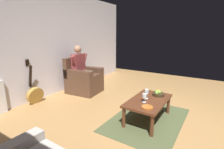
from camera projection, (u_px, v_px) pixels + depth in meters
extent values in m
plane|color=#AB7D49|center=(176.00, 126.00, 2.95)|extent=(7.53, 7.53, 0.00)
cube|color=silver|center=(51.00, 43.00, 4.27)|extent=(6.38, 0.06, 2.65)
cube|color=#4B5332|center=(147.00, 119.00, 3.16)|extent=(1.76, 1.22, 0.01)
cube|color=#513728|center=(85.00, 85.00, 4.59)|extent=(0.80, 0.88, 0.42)
cube|color=#513728|center=(86.00, 76.00, 4.51)|extent=(0.45, 0.73, 0.10)
cube|color=#513728|center=(90.00, 71.00, 4.76)|extent=(0.25, 0.83, 0.24)
cube|color=#513728|center=(78.00, 75.00, 4.28)|extent=(0.25, 0.83, 0.24)
cube|color=#513728|center=(74.00, 66.00, 4.63)|extent=(0.72, 0.19, 0.53)
cube|color=brown|center=(78.00, 64.00, 4.54)|extent=(0.40, 0.22, 0.52)
sphere|color=#A87A5B|center=(78.00, 49.00, 4.44)|extent=(0.20, 0.20, 0.20)
cylinder|color=brown|center=(87.00, 72.00, 4.61)|extent=(0.17, 0.40, 0.13)
cylinder|color=brown|center=(94.00, 83.00, 4.59)|extent=(0.13, 0.13, 0.52)
cylinder|color=brown|center=(85.00, 58.00, 4.68)|extent=(0.21, 0.11, 0.29)
cylinder|color=brown|center=(82.00, 74.00, 4.41)|extent=(0.17, 0.40, 0.13)
cylinder|color=brown|center=(89.00, 85.00, 4.39)|extent=(0.13, 0.13, 0.52)
cylinder|color=brown|center=(74.00, 61.00, 4.29)|extent=(0.21, 0.11, 0.29)
cube|color=#572E1B|center=(148.00, 101.00, 3.07)|extent=(1.05, 0.61, 0.04)
cylinder|color=#572E1B|center=(168.00, 105.00, 3.37)|extent=(0.06, 0.06, 0.36)
cylinder|color=#572E1B|center=(152.00, 126.00, 2.60)|extent=(0.06, 0.06, 0.36)
cylinder|color=#572E1B|center=(145.00, 100.00, 3.63)|extent=(0.06, 0.06, 0.36)
cylinder|color=#572E1B|center=(124.00, 118.00, 2.86)|extent=(0.06, 0.06, 0.36)
cylinder|color=#AB8237|center=(35.00, 95.00, 3.85)|extent=(0.39, 0.18, 0.40)
cylinder|color=black|center=(36.00, 95.00, 3.82)|extent=(0.11, 0.03, 0.11)
cube|color=black|center=(30.00, 76.00, 3.79)|extent=(0.05, 0.14, 0.51)
cube|color=black|center=(27.00, 62.00, 3.76)|extent=(0.07, 0.06, 0.14)
cylinder|color=silver|center=(144.00, 102.00, 2.95)|extent=(0.07, 0.07, 0.01)
cylinder|color=silver|center=(144.00, 100.00, 2.94)|extent=(0.01, 0.01, 0.08)
cylinder|color=silver|center=(144.00, 96.00, 2.92)|extent=(0.08, 0.08, 0.07)
cylinder|color=#590C19|center=(144.00, 97.00, 2.93)|extent=(0.07, 0.07, 0.03)
cylinder|color=silver|center=(146.00, 98.00, 3.12)|extent=(0.07, 0.07, 0.01)
cylinder|color=silver|center=(146.00, 96.00, 3.11)|extent=(0.01, 0.01, 0.08)
cylinder|color=silver|center=(147.00, 92.00, 3.09)|extent=(0.07, 0.07, 0.09)
cylinder|color=#590C19|center=(147.00, 93.00, 3.09)|extent=(0.06, 0.06, 0.03)
cylinder|color=#372918|center=(158.00, 94.00, 3.26)|extent=(0.23, 0.23, 0.05)
sphere|color=#769F3B|center=(157.00, 93.00, 3.20)|extent=(0.07, 0.07, 0.07)
sphere|color=olive|center=(159.00, 92.00, 3.24)|extent=(0.07, 0.07, 0.07)
sphere|color=gold|center=(159.00, 91.00, 3.29)|extent=(0.07, 0.07, 0.07)
sphere|color=#86B234|center=(157.00, 92.00, 3.27)|extent=(0.07, 0.07, 0.07)
cylinder|color=#BA6324|center=(147.00, 107.00, 2.72)|extent=(0.19, 0.19, 0.02)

